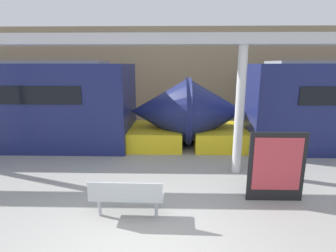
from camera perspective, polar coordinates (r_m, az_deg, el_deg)
station_wall at (r=14.35m, az=-1.13°, el=10.96°), size 56.00×0.20×5.00m
bench_near at (r=5.50m, az=-9.04°, el=-14.66°), size 1.49×0.47×0.84m
poster_board at (r=6.46m, az=22.54°, el=-8.20°), size 1.27×0.07×1.63m
support_column_near at (r=7.56m, az=15.30°, el=3.00°), size 0.25×0.25×3.58m
canopy_beam at (r=7.48m, az=16.24°, el=17.70°), size 28.00×0.60×0.28m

